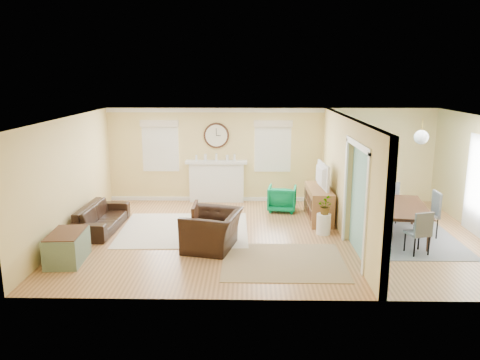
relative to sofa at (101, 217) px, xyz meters
name	(u,v)px	position (x,y,z in m)	size (l,w,h in m)	color
floor	(276,236)	(3.98, -0.40, -0.29)	(9.00, 9.00, 0.00)	#92603B
wall_back	(271,155)	(3.98, 2.60, 1.01)	(9.00, 0.02, 2.60)	#E7CF87
wall_front	(289,221)	(3.98, -3.40, 1.01)	(9.00, 0.02, 2.60)	#E7CF87
wall_left	(69,178)	(-0.52, -0.40, 1.01)	(0.02, 6.00, 2.60)	#E7CF87
ceiling	(278,118)	(3.98, -0.40, 2.31)	(9.00, 6.00, 0.02)	white
partition	(345,174)	(5.49, -0.11, 1.07)	(0.17, 6.00, 2.60)	#E7CF87
fireplace	(217,181)	(2.48, 2.48, 0.31)	(1.70, 0.30, 1.17)	white
wall_clock	(216,135)	(2.48, 2.57, 1.56)	(0.70, 0.07, 0.70)	#482A1B
window_left	(160,142)	(0.93, 2.56, 1.37)	(1.05, 0.13, 1.42)	white
window_right	(273,143)	(4.03, 2.56, 1.37)	(1.05, 0.13, 1.42)	white
pendant	(421,137)	(6.98, -0.40, 1.91)	(0.30, 0.30, 0.55)	gold
rug_cream	(184,229)	(1.90, 0.01, -0.28)	(2.88, 2.49, 0.02)	beige
rug_jute	(283,262)	(4.04, -1.85, -0.28)	(2.31, 1.89, 0.01)	#9F8764
rug_grey	(399,236)	(6.71, -0.33, -0.28)	(2.32, 2.89, 0.01)	slate
sofa	(101,217)	(0.00, 0.00, 0.00)	(1.98, 0.77, 0.58)	black
eames_chair	(212,230)	(2.64, -1.16, 0.10)	(1.19, 1.04, 0.77)	black
green_chair	(282,198)	(4.24, 1.60, 0.04)	(0.71, 0.73, 0.66)	#018151
trunk	(67,247)	(-0.07, -1.90, 0.00)	(0.68, 1.04, 0.58)	slate
credenza	(318,204)	(5.08, 0.86, 0.11)	(0.53, 1.57, 0.80)	olive
tv	(319,175)	(5.06, 0.86, 0.82)	(1.06, 0.14, 0.61)	black
garden_stool	(324,224)	(5.04, -0.22, -0.06)	(0.32, 0.32, 0.46)	white
potted_plant	(324,206)	(5.04, -0.22, 0.37)	(0.35, 0.30, 0.39)	#337F33
dining_table	(401,221)	(6.71, -0.33, 0.06)	(1.97, 1.10, 0.69)	#482A1B
dining_chair_n	(390,199)	(6.77, 0.74, 0.27)	(0.52, 0.52, 0.94)	slate
dining_chair_s	(418,228)	(6.71, -1.37, 0.23)	(0.49, 0.49, 0.89)	slate
dining_chair_w	(372,208)	(6.09, -0.23, 0.32)	(0.47, 0.47, 1.03)	white
dining_chair_e	(427,210)	(7.26, -0.33, 0.31)	(0.45, 0.45, 1.01)	slate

